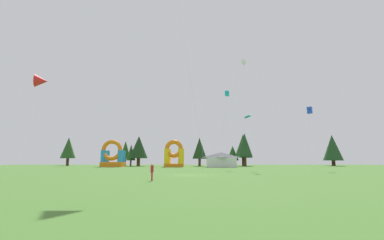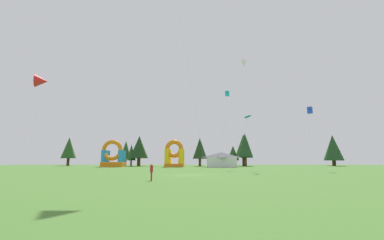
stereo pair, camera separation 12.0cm
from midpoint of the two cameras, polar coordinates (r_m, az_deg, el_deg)
name	(u,v)px [view 1 (the left image)]	position (r m, az deg, el deg)	size (l,w,h in m)	color
ground_plane	(192,175)	(34.01, -0.21, -11.41)	(120.00, 120.00, 0.00)	#47752D
kite_cyan_box	(227,94)	(56.65, 7.27, 5.48)	(2.88, 5.95, 15.75)	#19B7CC
kite_teal_parafoil	(248,117)	(50.56, 11.48, 0.70)	(2.59, 4.72, 10.01)	#0C7F7A
kite_blue_box	(310,110)	(52.55, 23.29, 1.87)	(2.15, 2.52, 11.05)	blue
kite_red_delta	(41,81)	(45.91, -29.02, 7.13)	(2.36, 5.14, 14.15)	red
kite_white_diamond	(244,63)	(56.45, 10.75, 11.59)	(7.41, 1.95, 21.57)	white
person_midfield	(152,170)	(25.20, -8.48, -10.35)	(0.28, 0.28, 1.58)	#B21E26
inflatable_orange_dome	(174,156)	(68.05, -3.80, -7.60)	(4.67, 4.87, 6.59)	orange
inflatable_blue_arch	(113,157)	(70.98, -16.27, -7.48)	(5.32, 4.27, 6.59)	orange
festival_tent	(221,160)	(64.64, 6.06, -8.25)	(6.65, 4.13, 3.48)	silver
tree_row_0	(68,148)	(86.55, -24.44, -5.33)	(4.14, 4.14, 8.11)	#4C331E
tree_row_1	(125,150)	(81.03, -13.77, -6.08)	(2.97, 2.97, 7.07)	#4C331E
tree_row_2	(131,153)	(76.45, -12.66, -6.64)	(2.41, 2.41, 5.84)	#4C331E
tree_row_3	(139,147)	(75.95, -11.10, -5.61)	(4.95, 4.95, 8.13)	#4C331E
tree_row_4	(200,148)	(74.16, 1.53, -5.95)	(3.82, 3.82, 7.60)	#4C331E
tree_row_5	(233,153)	(78.30, 8.45, -6.88)	(3.32, 3.32, 5.58)	#4C331E
tree_row_6	(243,146)	(76.79, 10.60, -5.39)	(4.86, 4.86, 8.67)	#4C331E
tree_row_7	(245,145)	(75.81, 10.90, -5.17)	(4.10, 4.10, 8.90)	#4C331E
tree_row_8	(332,148)	(86.73, 27.24, -5.17)	(5.29, 5.29, 8.67)	#4C331E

